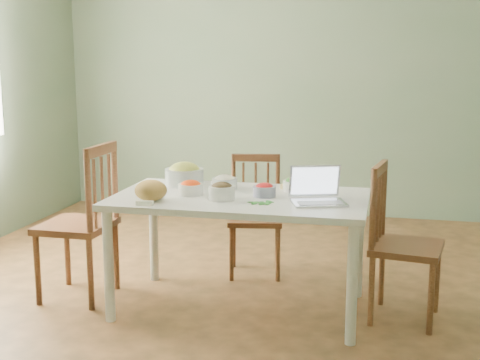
% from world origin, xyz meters
% --- Properties ---
extents(floor, '(5.00, 5.00, 0.00)m').
position_xyz_m(floor, '(0.00, 0.00, 0.00)').
color(floor, '#402E1B').
rests_on(floor, ground).
extents(wall_back, '(5.00, 0.00, 2.70)m').
position_xyz_m(wall_back, '(0.00, 2.50, 1.35)').
color(wall_back, gray).
rests_on(wall_back, ground).
extents(wall_front, '(5.00, 0.00, 2.70)m').
position_xyz_m(wall_front, '(0.00, -2.50, 1.35)').
color(wall_front, gray).
rests_on(wall_front, ground).
extents(dining_table, '(1.55, 0.87, 0.72)m').
position_xyz_m(dining_table, '(-0.07, -0.12, 0.36)').
color(dining_table, silver).
rests_on(dining_table, floor).
extents(chair_far, '(0.44, 0.43, 0.86)m').
position_xyz_m(chair_far, '(-0.12, 0.54, 0.43)').
color(chair_far, '#3A1C0C').
rests_on(chair_far, floor).
extents(chair_left, '(0.43, 0.45, 1.02)m').
position_xyz_m(chair_left, '(-1.16, -0.17, 0.51)').
color(chair_left, '#3A1C0C').
rests_on(chair_left, floor).
extents(chair_right, '(0.46, 0.47, 0.94)m').
position_xyz_m(chair_right, '(0.93, -0.07, 0.47)').
color(chair_right, '#3A1C0C').
rests_on(chair_right, floor).
extents(bread_boule, '(0.21, 0.21, 0.12)m').
position_xyz_m(bread_boule, '(-0.56, -0.37, 0.79)').
color(bread_boule, '#B18A3B').
rests_on(bread_boule, dining_table).
extents(butter_stick, '(0.10, 0.04, 0.03)m').
position_xyz_m(butter_stick, '(-0.55, -0.50, 0.74)').
color(butter_stick, white).
rests_on(butter_stick, dining_table).
extents(bowl_squash, '(0.27, 0.27, 0.15)m').
position_xyz_m(bowl_squash, '(-0.51, 0.13, 0.80)').
color(bowl_squash, gold).
rests_on(bowl_squash, dining_table).
extents(bowl_carrot, '(0.20, 0.20, 0.09)m').
position_xyz_m(bowl_carrot, '(-0.38, -0.15, 0.77)').
color(bowl_carrot, '#E93A00').
rests_on(bowl_carrot, dining_table).
extents(bowl_onion, '(0.21, 0.21, 0.09)m').
position_xyz_m(bowl_onion, '(-0.22, 0.07, 0.77)').
color(bowl_onion, beige).
rests_on(bowl_onion, dining_table).
extents(bowl_mushroom, '(0.16, 0.16, 0.10)m').
position_xyz_m(bowl_mushroom, '(-0.16, -0.25, 0.78)').
color(bowl_mushroom, black).
rests_on(bowl_mushroom, dining_table).
extents(bowl_redpep, '(0.18, 0.18, 0.08)m').
position_xyz_m(bowl_redpep, '(0.07, -0.10, 0.77)').
color(bowl_redpep, red).
rests_on(bowl_redpep, dining_table).
extents(bowl_broccoli, '(0.17, 0.17, 0.09)m').
position_xyz_m(bowl_broccoli, '(0.23, 0.10, 0.77)').
color(bowl_broccoli, '#225B15').
rests_on(bowl_broccoli, dining_table).
extents(flatbread, '(0.23, 0.23, 0.02)m').
position_xyz_m(flatbread, '(0.22, 0.20, 0.73)').
color(flatbread, '#E4C87B').
rests_on(flatbread, dining_table).
extents(basil_bunch, '(0.17, 0.17, 0.02)m').
position_xyz_m(basil_bunch, '(0.08, -0.29, 0.73)').
color(basil_bunch, '#226321').
rests_on(basil_bunch, dining_table).
extents(laptop, '(0.37, 0.35, 0.21)m').
position_xyz_m(laptop, '(0.42, -0.23, 0.83)').
color(laptop, silver).
rests_on(laptop, dining_table).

